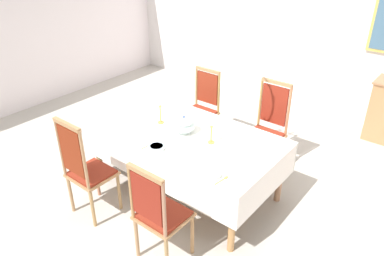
{
  "coord_description": "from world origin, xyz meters",
  "views": [
    {
      "loc": [
        2.34,
        -2.84,
        2.79
      ],
      "look_at": [
        0.16,
        -0.13,
        0.91
      ],
      "focal_mm": 34.64,
      "sensor_mm": 36.0,
      "label": 1
    }
  ],
  "objects": [
    {
      "name": "ground",
      "position": [
        0.0,
        0.0,
        -0.02
      ],
      "size": [
        7.17,
        5.98,
        0.04
      ],
      "primitive_type": "cube",
      "color": "#B9B1A8"
    },
    {
      "name": "back_wall",
      "position": [
        0.0,
        3.03,
        1.52
      ],
      "size": [
        7.17,
        0.08,
        3.05
      ],
      "primitive_type": "cube",
      "color": "silver",
      "rests_on": "ground"
    },
    {
      "name": "left_wall",
      "position": [
        -3.63,
        0.0,
        1.52
      ],
      "size": [
        0.08,
        5.98,
        3.05
      ],
      "primitive_type": "cube",
      "color": "silver",
      "rests_on": "ground"
    },
    {
      "name": "dining_table",
      "position": [
        0.0,
        -0.06,
        0.69
      ],
      "size": [
        2.17,
        1.17,
        0.76
      ],
      "color": "#9F7245",
      "rests_on": "ground"
    },
    {
      "name": "tablecloth",
      "position": [
        0.0,
        -0.06,
        0.67
      ],
      "size": [
        2.19,
        1.19,
        0.38
      ],
      "color": "white",
      "rests_on": "dining_table"
    },
    {
      "name": "chair_south_a",
      "position": [
        -0.51,
        -1.06,
        0.6
      ],
      "size": [
        0.44,
        0.42,
        1.18
      ],
      "color": "#B17054",
      "rests_on": "ground"
    },
    {
      "name": "chair_north_a",
      "position": [
        -0.51,
        0.93,
        0.57
      ],
      "size": [
        0.44,
        0.42,
        1.1
      ],
      "rotation": [
        0.0,
        0.0,
        3.14
      ],
      "color": "#A6704E",
      "rests_on": "ground"
    },
    {
      "name": "chair_south_b",
      "position": [
        0.52,
        -1.05,
        0.56
      ],
      "size": [
        0.44,
        0.42,
        1.08
      ],
      "color": "#AB784C",
      "rests_on": "ground"
    },
    {
      "name": "chair_north_b",
      "position": [
        0.52,
        0.93,
        0.6
      ],
      "size": [
        0.44,
        0.42,
        1.17
      ],
      "rotation": [
        0.0,
        0.0,
        3.14
      ],
      "color": "#A4774F",
      "rests_on": "ground"
    },
    {
      "name": "soup_tureen",
      "position": [
        -0.01,
        -0.06,
        0.87
      ],
      "size": [
        0.25,
        0.25,
        0.21
      ],
      "color": "white",
      "rests_on": "tablecloth"
    },
    {
      "name": "candlestick_west",
      "position": [
        -0.37,
        -0.06,
        0.9
      ],
      "size": [
        0.07,
        0.07,
        0.33
      ],
      "color": "gold",
      "rests_on": "tablecloth"
    },
    {
      "name": "candlestick_east",
      "position": [
        0.37,
        -0.06,
        0.89
      ],
      "size": [
        0.07,
        0.07,
        0.32
      ],
      "color": "gold",
      "rests_on": "tablecloth"
    },
    {
      "name": "bowl_near_left",
      "position": [
        0.73,
        -0.53,
        0.79
      ],
      "size": [
        0.16,
        0.16,
        0.03
      ],
      "color": "white",
      "rests_on": "tablecloth"
    },
    {
      "name": "bowl_near_right",
      "position": [
        -0.0,
        -0.52,
        0.79
      ],
      "size": [
        0.17,
        0.17,
        0.04
      ],
      "color": "white",
      "rests_on": "tablecloth"
    },
    {
      "name": "spoon_primary",
      "position": [
        0.84,
        -0.51,
        0.77
      ],
      "size": [
        0.04,
        0.18,
        0.01
      ],
      "rotation": [
        0.0,
        0.0,
        -0.13
      ],
      "color": "gold",
      "rests_on": "tablecloth"
    },
    {
      "name": "spoon_secondary",
      "position": [
        -0.11,
        -0.49,
        0.77
      ],
      "size": [
        0.04,
        0.18,
        0.01
      ],
      "rotation": [
        0.0,
        0.0,
        -0.09
      ],
      "color": "gold",
      "rests_on": "tablecloth"
    }
  ]
}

